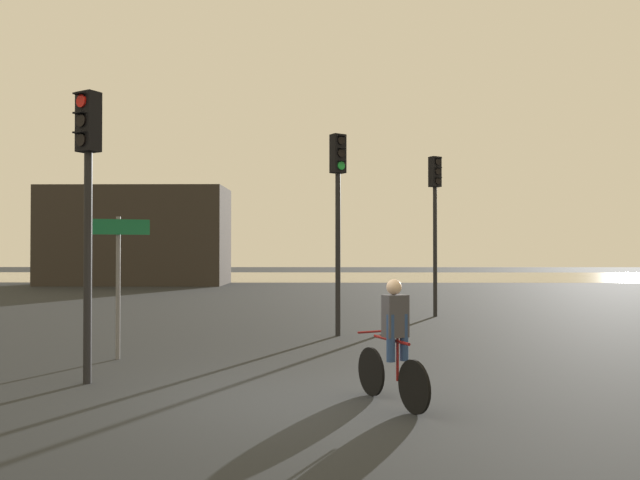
{
  "coord_description": "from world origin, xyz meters",
  "views": [
    {
      "loc": [
        0.66,
        -8.35,
        2.01
      ],
      "look_at": [
        0.5,
        5.0,
        2.2
      ],
      "focal_mm": 35.0,
      "sensor_mm": 36.0,
      "label": 1
    }
  ],
  "objects_px": {
    "cyclist": "(394,341)",
    "traffic_light_far_right": "(435,206)",
    "direction_sign_post": "(118,266)",
    "traffic_light_center": "(338,196)",
    "distant_building": "(136,236)",
    "traffic_light_near_left": "(88,180)"
  },
  "relations": [
    {
      "from": "traffic_light_far_right",
      "to": "distant_building",
      "type": "bearing_deg",
      "value": -80.94
    },
    {
      "from": "cyclist",
      "to": "distant_building",
      "type": "bearing_deg",
      "value": 87.55
    },
    {
      "from": "direction_sign_post",
      "to": "traffic_light_far_right",
      "type": "bearing_deg",
      "value": -155.2
    },
    {
      "from": "traffic_light_near_left",
      "to": "traffic_light_center",
      "type": "bearing_deg",
      "value": -97.21
    },
    {
      "from": "traffic_light_far_right",
      "to": "cyclist",
      "type": "distance_m",
      "value": 11.07
    },
    {
      "from": "distant_building",
      "to": "cyclist",
      "type": "relative_size",
      "value": 6.25
    },
    {
      "from": "traffic_light_center",
      "to": "cyclist",
      "type": "relative_size",
      "value": 2.88
    },
    {
      "from": "direction_sign_post",
      "to": "cyclist",
      "type": "height_order",
      "value": "direction_sign_post"
    },
    {
      "from": "traffic_light_far_right",
      "to": "traffic_light_center",
      "type": "bearing_deg",
      "value": 23.12
    },
    {
      "from": "traffic_light_far_right",
      "to": "cyclist",
      "type": "xyz_separation_m",
      "value": [
        -2.35,
        -10.53,
        -2.47
      ]
    },
    {
      "from": "traffic_light_center",
      "to": "direction_sign_post",
      "type": "bearing_deg",
      "value": 3.68
    },
    {
      "from": "traffic_light_far_right",
      "to": "traffic_light_near_left",
      "type": "distance_m",
      "value": 11.51
    },
    {
      "from": "cyclist",
      "to": "traffic_light_far_right",
      "type": "bearing_deg",
      "value": 51.61
    },
    {
      "from": "distant_building",
      "to": "traffic_light_near_left",
      "type": "bearing_deg",
      "value": -74.36
    },
    {
      "from": "traffic_light_center",
      "to": "direction_sign_post",
      "type": "distance_m",
      "value": 5.34
    },
    {
      "from": "direction_sign_post",
      "to": "distant_building",
      "type": "bearing_deg",
      "value": -94.73
    },
    {
      "from": "direction_sign_post",
      "to": "traffic_light_center",
      "type": "bearing_deg",
      "value": -163.65
    },
    {
      "from": "distant_building",
      "to": "traffic_light_near_left",
      "type": "distance_m",
      "value": 26.74
    },
    {
      "from": "distant_building",
      "to": "traffic_light_near_left",
      "type": "relative_size",
      "value": 2.32
    },
    {
      "from": "traffic_light_center",
      "to": "traffic_light_far_right",
      "type": "relative_size",
      "value": 0.98
    },
    {
      "from": "distant_building",
      "to": "traffic_light_center",
      "type": "relative_size",
      "value": 2.17
    },
    {
      "from": "distant_building",
      "to": "traffic_light_far_right",
      "type": "relative_size",
      "value": 2.13
    }
  ]
}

